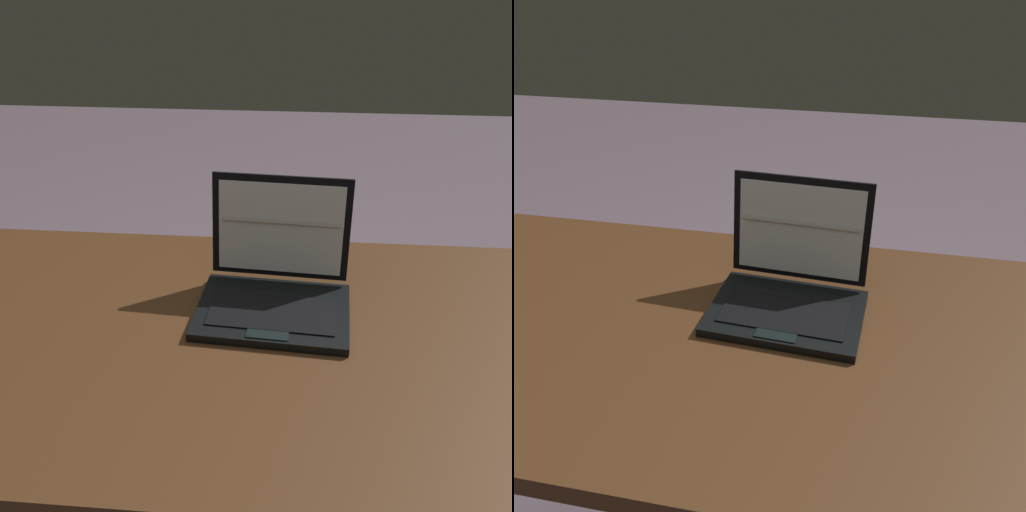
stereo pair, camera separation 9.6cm
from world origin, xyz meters
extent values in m
cube|color=#4F2E17|center=(0.00, 0.00, 0.69)|extent=(1.59, 0.71, 0.04)
cylinder|color=black|center=(-0.73, 0.29, 0.34)|extent=(0.07, 0.07, 0.67)
cube|color=black|center=(-0.03, 0.06, 0.72)|extent=(0.30, 0.22, 0.02)
cube|color=black|center=(-0.04, 0.04, 0.73)|extent=(0.24, 0.12, 0.00)
cube|color=black|center=(-0.04, -0.02, 0.73)|extent=(0.08, 0.04, 0.00)
cube|color=black|center=(-0.03, 0.17, 0.84)|extent=(0.27, 0.05, 0.20)
cube|color=white|center=(-0.03, 0.16, 0.84)|extent=(0.24, 0.04, 0.18)
cube|color=silver|center=(-0.03, 0.16, 0.86)|extent=(0.23, 0.02, 0.01)
camera|label=1|loc=(0.00, -0.75, 1.32)|focal=37.72mm
camera|label=2|loc=(0.09, -0.74, 1.32)|focal=37.72mm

